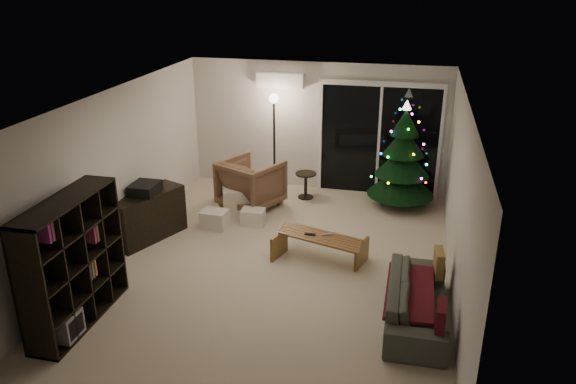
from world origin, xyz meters
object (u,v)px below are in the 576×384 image
at_px(media_cabinet, 148,216).
at_px(christmas_tree, 403,155).
at_px(bookshelf, 58,260).
at_px(coffee_table, 320,248).
at_px(armchair, 251,184).
at_px(sofa, 417,301).

bearing_deg(media_cabinet, christmas_tree, 53.54).
xyz_separation_m(bookshelf, coffee_table, (2.85, 2.18, -0.61)).
height_order(bookshelf, media_cabinet, bookshelf).
distance_m(bookshelf, armchair, 4.17).
relative_size(bookshelf, media_cabinet, 1.29).
xyz_separation_m(armchair, sofa, (3.04, -3.01, -0.18)).
relative_size(bookshelf, christmas_tree, 0.82).
xyz_separation_m(media_cabinet, armchair, (1.26, 1.64, 0.06)).
xyz_separation_m(media_cabinet, christmas_tree, (3.93, 2.31, 0.60)).
distance_m(media_cabinet, coffee_table, 2.86).
xyz_separation_m(bookshelf, sofa, (4.30, 0.95, -0.54)).
bearing_deg(media_cabinet, bookshelf, -66.92).
relative_size(media_cabinet, armchair, 1.27).
bearing_deg(bookshelf, armchair, 67.64).
bearing_deg(sofa, media_cabinet, 72.12).
bearing_deg(bookshelf, media_cabinet, 85.29).
relative_size(media_cabinet, christmas_tree, 0.63).
xyz_separation_m(media_cabinet, coffee_table, (2.85, -0.14, -0.18)).
relative_size(armchair, coffee_table, 0.75).
relative_size(media_cabinet, sofa, 0.68).
bearing_deg(armchair, bookshelf, 97.18).
bearing_deg(armchair, coffee_table, 156.70).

